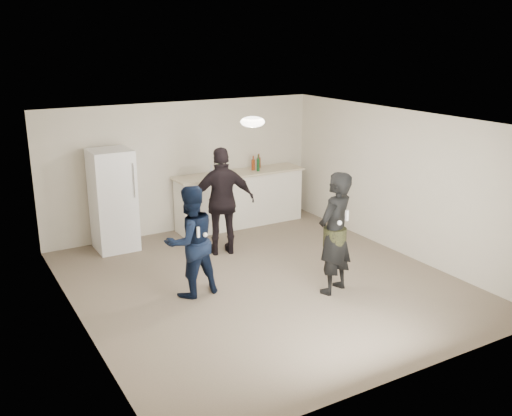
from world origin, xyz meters
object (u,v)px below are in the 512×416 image
counter (240,200)px  woman (335,233)px  man (191,241)px  spectator (223,201)px  fridge (113,200)px  shaker (225,168)px

counter → woman: woman is taller
man → woman: 2.10m
woman → spectator: size_ratio=0.97×
woman → fridge: bearing=-77.2°
counter → woman: size_ratio=1.42×
woman → spectator: spectator is taller
fridge → shaker: fridge is taller
counter → man: bearing=-130.7°
man → woman: bearing=147.1°
fridge → shaker: (2.31, 0.19, 0.28)m
fridge → woman: 4.08m
fridge → spectator: size_ratio=0.96×
shaker → man: size_ratio=0.10×
fridge → woman: (2.27, -3.39, 0.01)m
man → spectator: (1.17, 1.27, 0.12)m
shaker → spectator: 1.57m
counter → shaker: size_ratio=15.29×
shaker → spectator: (-0.74, -1.37, -0.23)m
fridge → woman: size_ratio=0.99×
fridge → spectator: spectator is taller
shaker → fridge: bearing=-175.2°
fridge → shaker: bearing=4.8°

